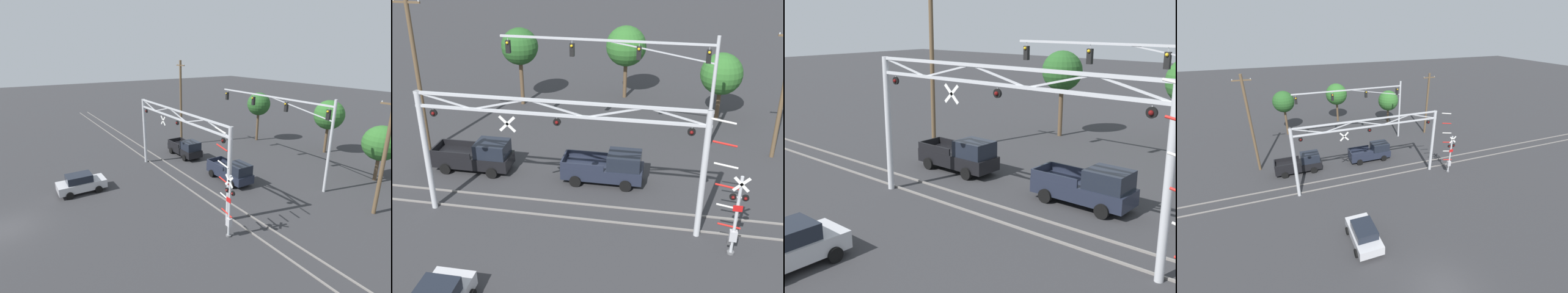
{
  "view_description": "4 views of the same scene",
  "coord_description": "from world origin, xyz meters",
  "views": [
    {
      "loc": [
        22.29,
        1.09,
        11.6
      ],
      "look_at": [
        -1.08,
        15.99,
        2.95
      ],
      "focal_mm": 28.0,
      "sensor_mm": 36.0,
      "label": 1
    },
    {
      "loc": [
        5.43,
        -7.79,
        15.25
      ],
      "look_at": [
        1.15,
        15.51,
        3.55
      ],
      "focal_mm": 45.0,
      "sensor_mm": 36.0,
      "label": 2
    },
    {
      "loc": [
        12.53,
        -1.9,
        8.7
      ],
      "look_at": [
        -2.32,
        15.03,
        2.83
      ],
      "focal_mm": 45.0,
      "sensor_mm": 36.0,
      "label": 3
    },
    {
      "loc": [
        -7.79,
        -8.42,
        15.05
      ],
      "look_at": [
        0.88,
        15.02,
        3.19
      ],
      "focal_mm": 24.0,
      "sensor_mm": 36.0,
      "label": 4
    }
  ],
  "objects": [
    {
      "name": "background_tree_far_right_verge",
      "position": [
        -7.09,
        29.76,
        4.93
      ],
      "size": [
        3.0,
        3.0,
        6.48
      ],
      "color": "brown",
      "rests_on": "ground_plane"
    },
    {
      "name": "rail_track_near",
      "position": [
        0.0,
        13.74,
        0.05
      ],
      "size": [
        80.0,
        0.08,
        0.1
      ],
      "primitive_type": "cube",
      "color": "gray",
      "rests_on": "ground_plane"
    },
    {
      "name": "background_tree_far_left_verge",
      "position": [
        9.01,
        29.6,
        3.62
      ],
      "size": [
        3.24,
        3.24,
        5.25
      ],
      "color": "brown",
      "rests_on": "ground_plane"
    },
    {
      "name": "utility_pole_right",
      "position": [
        12.33,
        23.29,
        4.55
      ],
      "size": [
        1.8,
        0.28,
        8.81
      ],
      "color": "brown",
      "rests_on": "ground_plane"
    },
    {
      "name": "pickup_truck_lead",
      "position": [
        1.94,
        18.02,
        0.97
      ],
      "size": [
        4.89,
        2.07,
        2.02
      ],
      "color": "#1E2333",
      "rests_on": "ground_plane"
    },
    {
      "name": "crossing_signal_mast",
      "position": [
        8.69,
        12.24,
        2.35
      ],
      "size": [
        2.11,
        0.35,
        7.06
      ],
      "color": "#B7BABF",
      "rests_on": "ground_plane"
    },
    {
      "name": "pickup_truck_following",
      "position": [
        -6.4,
        18.07,
        0.97
      ],
      "size": [
        4.93,
        2.07,
        2.02
      ],
      "color": "black",
      "rests_on": "ground_plane"
    },
    {
      "name": "rail_track_far",
      "position": [
        0.0,
        15.17,
        0.05
      ],
      "size": [
        80.0,
        0.08,
        0.1
      ],
      "primitive_type": "cube",
      "color": "gray",
      "rests_on": "ground_plane"
    },
    {
      "name": "utility_pole_left",
      "position": [
        -10.83,
        20.03,
        5.46
      ],
      "size": [
        1.8,
        0.28,
        10.61
      ],
      "color": "brown",
      "rests_on": "ground_plane"
    },
    {
      "name": "background_tree_beyond_span",
      "position": [
        1.25,
        32.92,
        4.55
      ],
      "size": [
        3.42,
        3.42,
        6.29
      ],
      "color": "brown",
      "rests_on": "ground_plane"
    },
    {
      "name": "crossing_gantry",
      "position": [
        -0.01,
        13.45,
        4.49
      ],
      "size": [
        14.72,
        0.32,
        6.91
      ],
      "color": "#B7BABF",
      "rests_on": "ground_plane"
    },
    {
      "name": "traffic_signal_span",
      "position": [
        4.05,
        23.37,
        5.73
      ],
      "size": [
        14.4,
        0.39,
        7.99
      ],
      "color": "#B7BABF",
      "rests_on": "ground_plane"
    }
  ]
}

